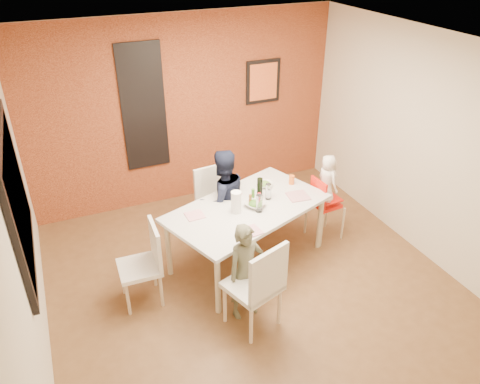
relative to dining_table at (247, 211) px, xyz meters
name	(u,v)px	position (x,y,z in m)	size (l,w,h in m)	color
ground	(250,280)	(-0.13, -0.38, -0.72)	(4.50, 4.50, 0.00)	brown
ceiling	(253,48)	(-0.13, -0.38, 1.98)	(4.50, 4.50, 0.02)	white
wall_back	(186,111)	(-0.13, 1.87, 0.63)	(4.50, 0.02, 2.70)	beige
wall_front	(394,329)	(-0.13, -2.63, 0.63)	(4.50, 0.02, 2.70)	beige
wall_left	(18,229)	(-2.38, -0.38, 0.63)	(0.02, 4.50, 2.70)	beige
wall_right	(420,145)	(2.12, -0.38, 0.63)	(0.02, 4.50, 2.70)	beige
brick_accent_wall	(186,112)	(-0.13, 1.85, 0.63)	(4.50, 0.02, 2.70)	maroon
picture_window_frame	(16,198)	(-2.35, -0.18, 0.83)	(0.05, 1.70, 1.30)	black
picture_window_pane	(18,198)	(-2.33, -0.18, 0.83)	(0.02, 1.55, 1.15)	black
glassblock_strip	(143,108)	(-0.73, 1.84, 0.78)	(0.55, 0.03, 1.70)	silver
glassblock_surround	(144,108)	(-0.73, 1.83, 0.78)	(0.60, 0.03, 1.76)	black
art_print_frame	(263,82)	(1.07, 1.83, 0.93)	(0.54, 0.03, 0.64)	black
art_print_canvas	(263,82)	(1.07, 1.82, 0.93)	(0.44, 0.01, 0.54)	orange
dining_table	(247,211)	(0.00, 0.00, 0.00)	(2.13, 1.63, 0.79)	silver
chair_near	(259,284)	(-0.36, -1.08, -0.13)	(0.62, 0.62, 1.05)	silver
chair_far	(215,200)	(-0.16, 0.66, -0.16)	(0.51, 0.51, 0.99)	white
chair_left	(146,260)	(-1.28, -0.19, -0.19)	(0.46, 0.46, 0.95)	white
high_chair	(324,203)	(1.11, 0.06, -0.18)	(0.40, 0.40, 0.89)	red
child_near	(246,272)	(-0.39, -0.83, -0.16)	(0.41, 0.27, 1.11)	#514F3A
child_far	(223,201)	(-0.15, 0.41, -0.04)	(0.66, 0.51, 1.35)	black
toddler	(327,180)	(1.14, 0.07, 0.15)	(0.33, 0.21, 0.67)	silver
plate_near_left	(251,231)	(-0.18, -0.49, 0.08)	(0.21, 0.21, 0.01)	white
plate_far_mid	(230,192)	(-0.06, 0.38, 0.08)	(0.22, 0.22, 0.01)	white
plate_near_right	(298,196)	(0.66, -0.04, 0.08)	(0.25, 0.25, 0.01)	silver
plate_far_left	(195,215)	(-0.63, 0.06, 0.08)	(0.20, 0.20, 0.01)	white
salad_bowl_a	(255,204)	(0.08, -0.03, 0.10)	(0.24, 0.24, 0.06)	white
salad_bowl_b	(265,185)	(0.40, 0.35, 0.09)	(0.20, 0.20, 0.05)	white
wine_bottle	(260,188)	(0.22, 0.13, 0.20)	(0.07, 0.07, 0.26)	black
wine_glass_a	(259,203)	(0.08, -0.16, 0.18)	(0.08, 0.08, 0.22)	silver
wine_glass_b	(268,192)	(0.30, 0.06, 0.17)	(0.07, 0.07, 0.20)	white
paper_towel_roll	(236,202)	(-0.17, -0.06, 0.20)	(0.12, 0.12, 0.26)	white
condiment_red	(259,199)	(0.14, -0.02, 0.15)	(0.04, 0.04, 0.15)	red
condiment_green	(253,195)	(0.12, 0.09, 0.15)	(0.04, 0.04, 0.16)	#3F7A28
condiment_brown	(250,200)	(0.04, 0.02, 0.14)	(0.04, 0.04, 0.14)	brown
sippy_cup	(292,180)	(0.74, 0.28, 0.13)	(0.07, 0.07, 0.12)	orange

